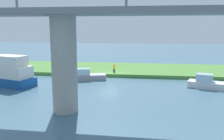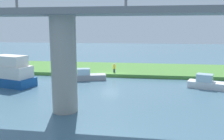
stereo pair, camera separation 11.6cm
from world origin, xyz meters
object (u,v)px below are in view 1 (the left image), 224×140
person_on_bank (114,68)px  mooring_post (68,68)px  skiff_small (6,73)px  pontoon_yellow (87,76)px  motorboat_red (209,83)px  bridge_pylon (64,65)px

person_on_bank → mooring_post: person_on_bank is taller
skiff_small → pontoon_yellow: skiff_small is taller
pontoon_yellow → motorboat_red: bearing=170.7°
bridge_pylon → skiff_small: (10.69, -8.48, -2.56)m
mooring_post → skiff_small: skiff_small is taller
person_on_bank → motorboat_red: size_ratio=0.26×
bridge_pylon → mooring_post: 17.47m
skiff_small → pontoon_yellow: bearing=-154.5°
person_on_bank → pontoon_yellow: person_on_bank is taller
bridge_pylon → person_on_bank: bridge_pylon is taller
motorboat_red → pontoon_yellow: motorboat_red is taller
person_on_bank → motorboat_red: (-12.39, 6.21, -0.59)m
skiff_small → pontoon_yellow: size_ratio=1.68×
motorboat_red → pontoon_yellow: size_ratio=1.05×
person_on_bank → mooring_post: (7.22, 0.21, -0.21)m
mooring_post → motorboat_red: motorboat_red is taller
bridge_pylon → mooring_post: bearing=-72.5°
skiff_small → motorboat_red: (-25.13, -1.91, -0.95)m
mooring_post → motorboat_red: size_ratio=0.18×
skiff_small → pontoon_yellow: 10.46m
bridge_pylon → motorboat_red: 18.13m
bridge_pylon → pontoon_yellow: bearing=-84.3°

